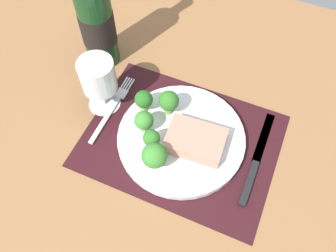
{
  "coord_description": "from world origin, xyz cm",
  "views": [
    {
      "loc": [
        11.89,
        -34.64,
        64.8
      ],
      "look_at": [
        -3.53,
        1.19,
        1.9
      ],
      "focal_mm": 37.26,
      "sensor_mm": 36.0,
      "label": 1
    }
  ],
  "objects_px": {
    "knife": "(255,164)",
    "wine_glass": "(98,79)",
    "steak": "(195,140)",
    "wine_bottle": "(96,21)",
    "plate": "(181,138)",
    "fork": "(112,108)"
  },
  "relations": [
    {
      "from": "fork",
      "to": "wine_bottle",
      "type": "distance_m",
      "value": 0.19
    },
    {
      "from": "plate",
      "to": "fork",
      "type": "relative_size",
      "value": 1.4
    },
    {
      "from": "wine_glass",
      "to": "knife",
      "type": "bearing_deg",
      "value": -2.61
    },
    {
      "from": "steak",
      "to": "wine_bottle",
      "type": "bearing_deg",
      "value": 153.27
    },
    {
      "from": "wine_bottle",
      "to": "wine_glass",
      "type": "xyz_separation_m",
      "value": [
        0.07,
        -0.12,
        -0.03
      ]
    },
    {
      "from": "plate",
      "to": "wine_glass",
      "type": "relative_size",
      "value": 2.01
    },
    {
      "from": "steak",
      "to": "knife",
      "type": "distance_m",
      "value": 0.13
    },
    {
      "from": "plate",
      "to": "wine_glass",
      "type": "height_order",
      "value": "wine_glass"
    },
    {
      "from": "fork",
      "to": "wine_glass",
      "type": "xyz_separation_m",
      "value": [
        -0.02,
        0.01,
        0.08
      ]
    },
    {
      "from": "knife",
      "to": "wine_bottle",
      "type": "height_order",
      "value": "wine_bottle"
    },
    {
      "from": "wine_bottle",
      "to": "wine_glass",
      "type": "distance_m",
      "value": 0.14
    },
    {
      "from": "plate",
      "to": "wine_bottle",
      "type": "bearing_deg",
      "value": 151.45
    },
    {
      "from": "plate",
      "to": "knife",
      "type": "xyz_separation_m",
      "value": [
        0.16,
        0.01,
        -0.0
      ]
    },
    {
      "from": "wine_bottle",
      "to": "wine_glass",
      "type": "bearing_deg",
      "value": -61.08
    },
    {
      "from": "knife",
      "to": "steak",
      "type": "bearing_deg",
      "value": -173.7
    },
    {
      "from": "wine_bottle",
      "to": "plate",
      "type": "bearing_deg",
      "value": -28.55
    },
    {
      "from": "steak",
      "to": "wine_bottle",
      "type": "xyz_separation_m",
      "value": [
        -0.3,
        0.15,
        0.08
      ]
    },
    {
      "from": "knife",
      "to": "wine_glass",
      "type": "height_order",
      "value": "wine_glass"
    },
    {
      "from": "fork",
      "to": "wine_bottle",
      "type": "xyz_separation_m",
      "value": [
        -0.09,
        0.13,
        0.11
      ]
    },
    {
      "from": "fork",
      "to": "wine_glass",
      "type": "distance_m",
      "value": 0.09
    },
    {
      "from": "steak",
      "to": "wine_bottle",
      "type": "height_order",
      "value": "wine_bottle"
    },
    {
      "from": "plate",
      "to": "wine_glass",
      "type": "xyz_separation_m",
      "value": [
        -0.2,
        0.02,
        0.08
      ]
    }
  ]
}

